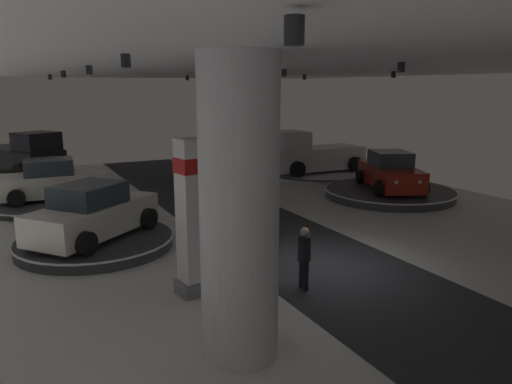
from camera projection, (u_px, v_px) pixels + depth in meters
ground at (328, 267)px, 13.55m from camera, size 24.00×44.00×0.06m
ceiling_with_spotlights at (335, 61)px, 12.37m from camera, size 24.00×44.00×0.39m
column_left at (239, 211)px, 8.59m from camera, size 1.42×1.42×5.50m
brand_sign_pylon at (201, 214)px, 11.52m from camera, size 1.35×0.85×3.77m
display_platform_deep_right at (237, 162)px, 31.46m from camera, size 4.69×4.69×0.26m
display_car_deep_right at (237, 148)px, 31.30m from camera, size 4.57×3.37×1.71m
display_platform_deep_left at (21, 176)px, 26.40m from camera, size 5.68×5.68×0.33m
pickup_truck_deep_left at (23, 156)px, 26.00m from camera, size 4.58×5.63×2.30m
display_platform_mid_left at (96, 242)px, 15.09m from camera, size 4.81×4.81×0.35m
display_car_mid_left at (93, 213)px, 14.87m from camera, size 4.40×4.04×1.71m
display_platform_mid_right at (389, 193)px, 22.04m from camera, size 5.84×5.84×0.37m
display_car_mid_right at (390, 172)px, 21.88m from camera, size 3.43×4.57×1.71m
display_platform_far_left at (56, 201)px, 20.72m from camera, size 5.69×5.69×0.26m
display_car_far_left at (53, 181)px, 20.52m from camera, size 4.33×2.45×1.71m
display_platform_far_right at (315, 173)px, 27.31m from camera, size 5.68×5.68×0.28m
pickup_truck_far_right at (311, 155)px, 26.95m from camera, size 5.36×2.75×2.30m
visitor_walking_near at (304, 254)px, 11.83m from camera, size 0.32×0.32×1.59m
stanchion_a at (250, 218)px, 17.15m from camera, size 0.28×0.28×1.01m
stanchion_b at (238, 228)px, 15.95m from camera, size 0.28×0.28×1.01m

